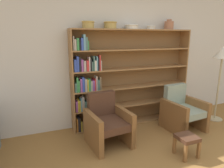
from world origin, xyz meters
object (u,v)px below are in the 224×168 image
at_px(bowl_stoneware, 132,27).
at_px(vase_tall, 169,25).
at_px(bowl_sage, 151,27).
at_px(armchair_cushioned, 182,110).
at_px(armchair_leather, 107,122).
at_px(bowl_copper, 88,24).
at_px(floor_lamp, 222,58).
at_px(bookshelf, 122,79).
at_px(bowl_terracotta, 110,25).
at_px(footstool, 187,140).

xyz_separation_m(bowl_stoneware, vase_tall, (0.85, 0.00, 0.04)).
height_order(bowl_sage, armchair_cushioned, bowl_sage).
xyz_separation_m(bowl_sage, armchair_leather, (-1.16, -0.63, -1.57)).
height_order(bowl_copper, floor_lamp, bowl_copper).
relative_size(bowl_sage, floor_lamp, 0.11).
bearing_deg(bookshelf, vase_tall, -1.07).
xyz_separation_m(bowl_copper, floor_lamp, (2.65, -0.54, -0.64)).
bearing_deg(bowl_terracotta, bowl_copper, 180.00).
bearing_deg(bowl_sage, bowl_terracotta, 180.00).
height_order(bowl_stoneware, bowl_sage, bowl_stoneware).
xyz_separation_m(bookshelf, bowl_sage, (0.61, -0.02, 1.01)).
bearing_deg(bowl_copper, bowl_stoneware, 0.00).
height_order(bowl_stoneware, armchair_leather, bowl_stoneware).
relative_size(bowl_terracotta, bowl_sage, 1.41).
bearing_deg(floor_lamp, vase_tall, 150.47).
bearing_deg(bowl_copper, bookshelf, 1.68).
height_order(bowl_terracotta, bowl_stoneware, bowl_terracotta).
bearing_deg(vase_tall, bookshelf, 178.93).
xyz_separation_m(bowl_stoneware, armchair_leather, (-0.73, -0.63, -1.58)).
height_order(bowl_sage, armchair_leather, bowl_sage).
bearing_deg(bowl_stoneware, footstool, -80.08).
distance_m(armchair_leather, armchair_cushioned, 1.55).
height_order(bowl_sage, vase_tall, vase_tall).
xyz_separation_m(bookshelf, bowl_copper, (-0.66, -0.02, 1.04)).
xyz_separation_m(bookshelf, floor_lamp, (1.99, -0.56, 0.40)).
xyz_separation_m(bowl_sage, footstool, (-0.18, -1.42, -1.69)).
relative_size(bowl_sage, vase_tall, 0.87).
bearing_deg(bookshelf, bowl_sage, -1.81).
relative_size(bowl_terracotta, armchair_leather, 0.29).
bearing_deg(vase_tall, bowl_stoneware, -180.00).
relative_size(bowl_sage, footstool, 0.53).
height_order(bowl_terracotta, vase_tall, vase_tall).
height_order(bowl_stoneware, footstool, bowl_stoneware).
relative_size(vase_tall, floor_lamp, 0.13).
distance_m(armchair_cushioned, footstool, 0.99).
xyz_separation_m(bowl_sage, floor_lamp, (1.38, -0.54, -0.61)).
bearing_deg(bowl_stoneware, bookshelf, 174.14).
height_order(bookshelf, bowl_copper, bowl_copper).
bearing_deg(bowl_terracotta, floor_lamp, -13.58).
bearing_deg(vase_tall, bowl_copper, -180.00).
distance_m(bowl_copper, bowl_sage, 1.27).
height_order(vase_tall, floor_lamp, vase_tall).
xyz_separation_m(bowl_copper, footstool, (1.10, -1.42, -1.72)).
height_order(bowl_terracotta, armchair_cushioned, bowl_terracotta).
distance_m(bowl_terracotta, footstool, 2.33).
xyz_separation_m(bowl_sage, vase_tall, (0.43, 0.00, 0.05)).
bearing_deg(bookshelf, armchair_cushioned, -32.62).
relative_size(bowl_sage, armchair_cushioned, 0.21).
height_order(armchair_leather, footstool, armchair_leather).
xyz_separation_m(vase_tall, floor_lamp, (0.95, -0.54, -0.66)).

